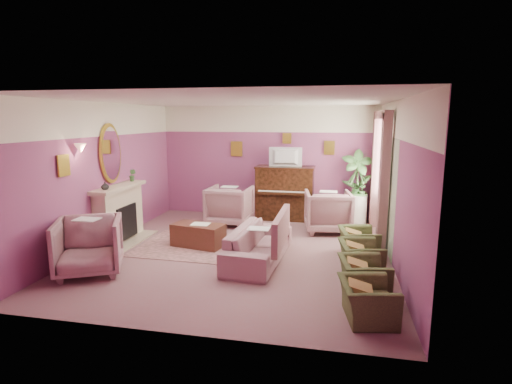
% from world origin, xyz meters
% --- Properties ---
extents(floor, '(5.50, 6.00, 0.01)m').
position_xyz_m(floor, '(0.00, 0.00, 0.00)').
color(floor, '#8A5F62').
rests_on(floor, ground).
extents(ceiling, '(5.50, 6.00, 0.01)m').
position_xyz_m(ceiling, '(0.00, 0.00, 2.80)').
color(ceiling, beige).
rests_on(ceiling, wall_back).
extents(wall_back, '(5.50, 0.02, 2.80)m').
position_xyz_m(wall_back, '(0.00, 3.00, 1.40)').
color(wall_back, '#763D6E').
rests_on(wall_back, floor).
extents(wall_front, '(5.50, 0.02, 2.80)m').
position_xyz_m(wall_front, '(0.00, -3.00, 1.40)').
color(wall_front, '#763D6E').
rests_on(wall_front, floor).
extents(wall_left, '(0.02, 6.00, 2.80)m').
position_xyz_m(wall_left, '(-2.75, 0.00, 1.40)').
color(wall_left, '#763D6E').
rests_on(wall_left, floor).
extents(wall_right, '(0.02, 6.00, 2.80)m').
position_xyz_m(wall_right, '(2.75, 0.00, 1.40)').
color(wall_right, '#763D6E').
rests_on(wall_right, floor).
extents(picture_rail_band, '(5.50, 0.01, 0.65)m').
position_xyz_m(picture_rail_band, '(0.00, 2.99, 2.47)').
color(picture_rail_band, white).
rests_on(picture_rail_band, wall_back).
extents(stripe_panel, '(0.01, 3.00, 2.15)m').
position_xyz_m(stripe_panel, '(2.73, 1.30, 1.07)').
color(stripe_panel, '#AABB97').
rests_on(stripe_panel, wall_right).
extents(fireplace_surround, '(0.30, 1.40, 1.10)m').
position_xyz_m(fireplace_surround, '(-2.59, 0.20, 0.55)').
color(fireplace_surround, beige).
rests_on(fireplace_surround, floor).
extents(fireplace_inset, '(0.18, 0.72, 0.68)m').
position_xyz_m(fireplace_inset, '(-2.49, 0.20, 0.40)').
color(fireplace_inset, black).
rests_on(fireplace_inset, floor).
extents(fire_ember, '(0.06, 0.54, 0.10)m').
position_xyz_m(fire_ember, '(-2.45, 0.20, 0.22)').
color(fire_ember, orange).
rests_on(fire_ember, floor).
extents(mantel_shelf, '(0.40, 1.55, 0.07)m').
position_xyz_m(mantel_shelf, '(-2.56, 0.20, 1.12)').
color(mantel_shelf, beige).
rests_on(mantel_shelf, fireplace_surround).
extents(hearth, '(0.55, 1.50, 0.02)m').
position_xyz_m(hearth, '(-2.39, 0.20, 0.01)').
color(hearth, beige).
rests_on(hearth, floor).
extents(mirror_frame, '(0.04, 0.72, 1.20)m').
position_xyz_m(mirror_frame, '(-2.70, 0.20, 1.80)').
color(mirror_frame, gold).
rests_on(mirror_frame, wall_left).
extents(mirror_glass, '(0.01, 0.60, 1.06)m').
position_xyz_m(mirror_glass, '(-2.67, 0.20, 1.80)').
color(mirror_glass, white).
rests_on(mirror_glass, wall_left).
extents(sconce_shade, '(0.20, 0.20, 0.16)m').
position_xyz_m(sconce_shade, '(-2.62, -0.85, 1.98)').
color(sconce_shade, '#FFB68C').
rests_on(sconce_shade, wall_left).
extents(piano, '(1.40, 0.60, 1.30)m').
position_xyz_m(piano, '(0.50, 2.68, 0.65)').
color(piano, black).
rests_on(piano, floor).
extents(piano_keyshelf, '(1.30, 0.12, 0.06)m').
position_xyz_m(piano_keyshelf, '(0.50, 2.33, 0.72)').
color(piano_keyshelf, black).
rests_on(piano_keyshelf, piano).
extents(piano_keys, '(1.20, 0.08, 0.02)m').
position_xyz_m(piano_keys, '(0.50, 2.33, 0.76)').
color(piano_keys, silver).
rests_on(piano_keys, piano).
extents(piano_top, '(1.45, 0.65, 0.04)m').
position_xyz_m(piano_top, '(0.50, 2.68, 1.31)').
color(piano_top, black).
rests_on(piano_top, piano).
extents(television, '(0.80, 0.12, 0.48)m').
position_xyz_m(television, '(0.50, 2.63, 1.60)').
color(television, black).
rests_on(television, piano).
extents(print_back_left, '(0.30, 0.03, 0.38)m').
position_xyz_m(print_back_left, '(-0.80, 2.96, 1.72)').
color(print_back_left, gold).
rests_on(print_back_left, wall_back).
extents(print_back_right, '(0.26, 0.03, 0.34)m').
position_xyz_m(print_back_right, '(1.55, 2.96, 1.78)').
color(print_back_right, gold).
rests_on(print_back_right, wall_back).
extents(print_back_mid, '(0.22, 0.03, 0.26)m').
position_xyz_m(print_back_mid, '(0.50, 2.96, 2.00)').
color(print_back_mid, gold).
rests_on(print_back_mid, wall_back).
extents(print_left_wall, '(0.03, 0.28, 0.36)m').
position_xyz_m(print_left_wall, '(-2.71, -1.20, 1.72)').
color(print_left_wall, gold).
rests_on(print_left_wall, wall_left).
extents(window_blind, '(0.03, 1.40, 1.80)m').
position_xyz_m(window_blind, '(2.70, 1.55, 1.70)').
color(window_blind, beige).
rests_on(window_blind, wall_right).
extents(curtain_left, '(0.16, 0.34, 2.60)m').
position_xyz_m(curtain_left, '(2.62, 0.63, 1.30)').
color(curtain_left, '#915E60').
rests_on(curtain_left, floor).
extents(curtain_right, '(0.16, 0.34, 2.60)m').
position_xyz_m(curtain_right, '(2.62, 2.47, 1.30)').
color(curtain_right, '#915E60').
rests_on(curtain_right, floor).
extents(pelmet, '(0.16, 2.20, 0.16)m').
position_xyz_m(pelmet, '(2.62, 1.55, 2.56)').
color(pelmet, '#915E60').
rests_on(pelmet, wall_right).
extents(mantel_plant, '(0.16, 0.16, 0.28)m').
position_xyz_m(mantel_plant, '(-2.55, 0.75, 1.29)').
color(mantel_plant, '#467E3C').
rests_on(mantel_plant, mantel_shelf).
extents(mantel_vase, '(0.16, 0.16, 0.16)m').
position_xyz_m(mantel_vase, '(-2.55, -0.30, 1.23)').
color(mantel_vase, white).
rests_on(mantel_vase, mantel_shelf).
extents(area_rug, '(2.54, 1.86, 0.01)m').
position_xyz_m(area_rug, '(-0.77, 0.15, 0.01)').
color(area_rug, '#A26E6B').
rests_on(area_rug, floor).
extents(coffee_table, '(1.08, 0.69, 0.45)m').
position_xyz_m(coffee_table, '(-0.88, 0.16, 0.23)').
color(coffee_table, '#542D1D').
rests_on(coffee_table, floor).
extents(table_paper, '(0.35, 0.28, 0.01)m').
position_xyz_m(table_paper, '(-0.83, 0.16, 0.46)').
color(table_paper, white).
rests_on(table_paper, coffee_table).
extents(sofa, '(0.68, 2.05, 0.83)m').
position_xyz_m(sofa, '(0.44, -0.40, 0.41)').
color(sofa, '#A4787B').
rests_on(sofa, floor).
extents(sofa_throw, '(0.10, 1.56, 0.57)m').
position_xyz_m(sofa_throw, '(0.84, -0.40, 0.60)').
color(sofa_throw, '#915E60').
rests_on(sofa_throw, sofa).
extents(floral_armchair_left, '(0.98, 0.98, 1.02)m').
position_xyz_m(floral_armchair_left, '(-0.72, 1.91, 0.51)').
color(floral_armchair_left, '#A4787B').
rests_on(floral_armchair_left, floor).
extents(floral_armchair_right, '(0.98, 0.98, 1.02)m').
position_xyz_m(floral_armchair_right, '(1.59, 1.74, 0.51)').
color(floral_armchair_right, '#A4787B').
rests_on(floral_armchair_right, floor).
extents(floral_armchair_front, '(0.98, 0.98, 1.02)m').
position_xyz_m(floral_armchair_front, '(-2.13, -1.52, 0.51)').
color(floral_armchair_front, '#A4787B').
rests_on(floral_armchair_front, floor).
extents(olive_chair_a, '(0.53, 0.76, 0.65)m').
position_xyz_m(olive_chair_a, '(2.18, -2.19, 0.33)').
color(olive_chair_a, '#4B562B').
rests_on(olive_chair_a, floor).
extents(olive_chair_b, '(0.53, 0.76, 0.65)m').
position_xyz_m(olive_chair_b, '(2.18, -1.37, 0.33)').
color(olive_chair_b, '#4B562B').
rests_on(olive_chair_b, floor).
extents(olive_chair_c, '(0.53, 0.76, 0.65)m').
position_xyz_m(olive_chair_c, '(2.18, -0.55, 0.33)').
color(olive_chair_c, '#4B562B').
rests_on(olive_chair_c, floor).
extents(olive_chair_d, '(0.53, 0.76, 0.65)m').
position_xyz_m(olive_chair_d, '(2.18, 0.27, 0.33)').
color(olive_chair_d, '#4B562B').
rests_on(olive_chair_d, floor).
extents(side_table, '(0.52, 0.52, 0.70)m').
position_xyz_m(side_table, '(2.23, 2.57, 0.35)').
color(side_table, white).
rests_on(side_table, floor).
extents(side_plant_big, '(0.30, 0.30, 0.34)m').
position_xyz_m(side_plant_big, '(2.23, 2.57, 0.87)').
color(side_plant_big, '#467E3C').
rests_on(side_plant_big, side_table).
extents(side_plant_small, '(0.16, 0.16, 0.28)m').
position_xyz_m(side_plant_small, '(2.35, 2.47, 0.84)').
color(side_plant_small, '#467E3C').
rests_on(side_plant_small, side_table).
extents(palm_pot, '(0.34, 0.34, 0.34)m').
position_xyz_m(palm_pot, '(2.23, 2.59, 0.17)').
color(palm_pot, '#995C2D').
rests_on(palm_pot, floor).
extents(palm_plant, '(0.76, 0.76, 1.44)m').
position_xyz_m(palm_plant, '(2.23, 2.59, 1.06)').
color(palm_plant, '#467E3C').
rests_on(palm_plant, palm_pot).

